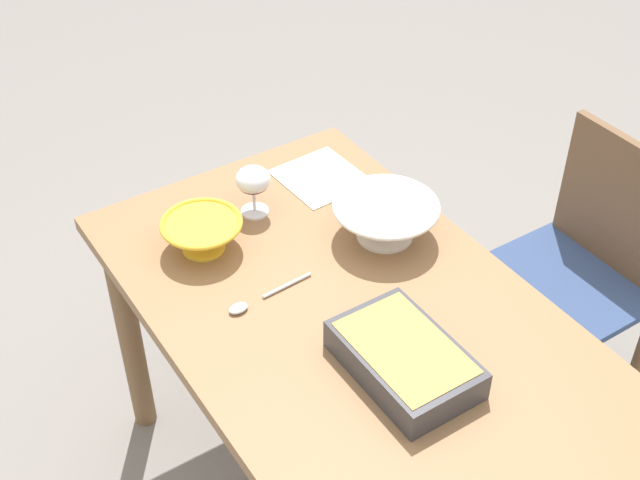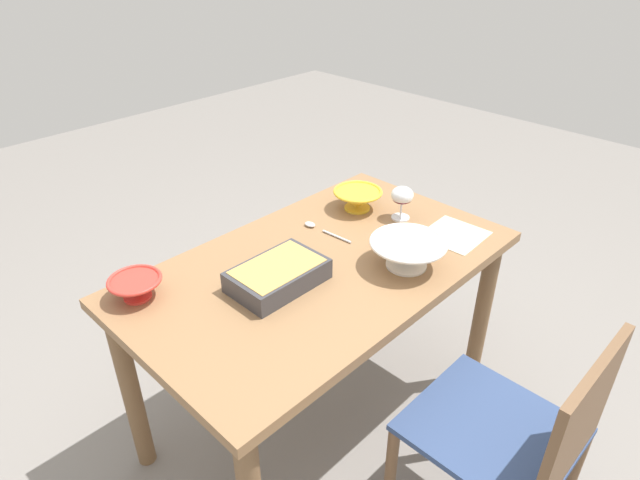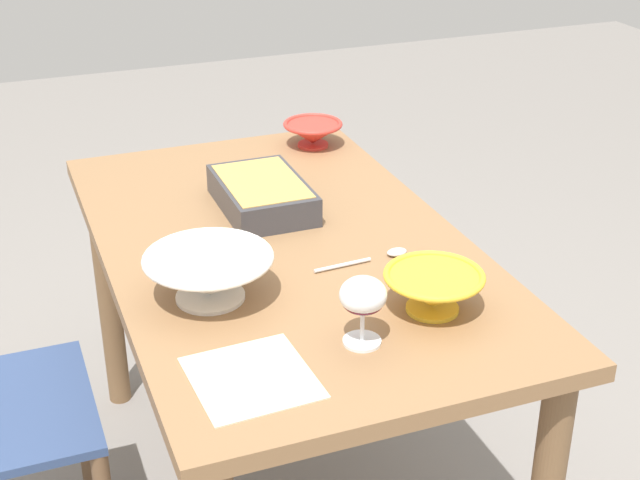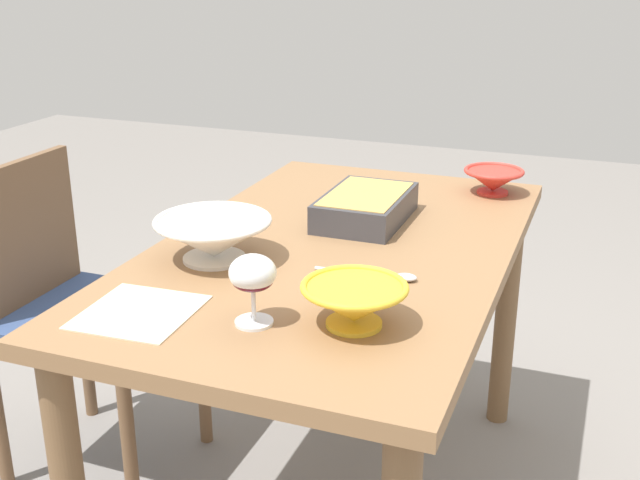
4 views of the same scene
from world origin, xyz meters
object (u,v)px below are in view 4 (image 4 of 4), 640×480
(serving_spoon, at_px, (387,275))
(napkin, at_px, (139,312))
(small_bowl, at_px, (493,180))
(dining_table, at_px, (336,287))
(wine_glass, at_px, (254,277))
(chair, at_px, (71,303))
(mixing_bowl, at_px, (213,237))
(casserole_dish, at_px, (366,205))
(serving_bowl, at_px, (354,302))

(serving_spoon, bearing_deg, napkin, -50.15)
(napkin, bearing_deg, small_bowl, 154.12)
(dining_table, height_order, wine_glass, wine_glass)
(chair, xyz_separation_m, serving_spoon, (0.13, 0.90, 0.26))
(mixing_bowl, height_order, serving_spoon, mixing_bowl)
(mixing_bowl, distance_m, small_bowl, 0.85)
(small_bowl, xyz_separation_m, serving_spoon, (0.67, -0.10, -0.03))
(casserole_dish, bearing_deg, dining_table, -3.25)
(chair, distance_m, mixing_bowl, 0.63)
(dining_table, relative_size, wine_glass, 10.00)
(wine_glass, bearing_deg, serving_bowl, 108.67)
(wine_glass, bearing_deg, small_bowl, 164.71)
(wine_glass, relative_size, serving_bowl, 0.68)
(casserole_dish, bearing_deg, mixing_bowl, -31.34)
(small_bowl, xyz_separation_m, napkin, (0.99, -0.48, -0.04))
(serving_spoon, relative_size, napkin, 1.02)
(dining_table, distance_m, wine_glass, 0.47)
(chair, distance_m, napkin, 0.73)
(chair, xyz_separation_m, casserole_dish, (-0.20, 0.75, 0.30))
(mixing_bowl, xyz_separation_m, serving_spoon, (-0.03, 0.37, -0.05))
(napkin, bearing_deg, wine_glass, 99.08)
(small_bowl, distance_m, napkin, 1.10)
(casserole_dish, bearing_deg, wine_glass, -0.70)
(chair, xyz_separation_m, wine_glass, (0.41, 0.74, 0.35))
(dining_table, height_order, chair, chair)
(serving_bowl, bearing_deg, chair, -111.43)
(dining_table, height_order, mixing_bowl, mixing_bowl)
(dining_table, xyz_separation_m, wine_glass, (0.43, 0.00, 0.20))
(serving_bowl, bearing_deg, casserole_dish, -164.16)
(chair, height_order, napkin, chair)
(dining_table, distance_m, mixing_bowl, 0.32)
(serving_bowl, bearing_deg, small_bowl, 173.95)
(dining_table, height_order, napkin, napkin)
(casserole_dish, xyz_separation_m, serving_spoon, (0.33, 0.15, -0.03))
(serving_bowl, relative_size, serving_spoon, 0.89)
(dining_table, height_order, casserole_dish, casserole_dish)
(casserole_dish, xyz_separation_m, serving_bowl, (0.56, 0.16, 0.01))
(casserole_dish, relative_size, napkin, 1.40)
(serving_spoon, height_order, napkin, serving_spoon)
(dining_table, bearing_deg, napkin, -24.83)
(mixing_bowl, bearing_deg, dining_table, 130.83)
(dining_table, bearing_deg, wine_glass, 0.37)
(serving_bowl, distance_m, napkin, 0.40)
(serving_spoon, distance_m, napkin, 0.49)
(chair, xyz_separation_m, small_bowl, (-0.54, 1.00, 0.30))
(chair, relative_size, serving_bowl, 4.46)
(wine_glass, height_order, mixing_bowl, wine_glass)
(wine_glass, height_order, napkin, wine_glass)
(small_bowl, xyz_separation_m, serving_bowl, (0.89, -0.09, 0.01))
(dining_table, bearing_deg, chair, -88.49)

